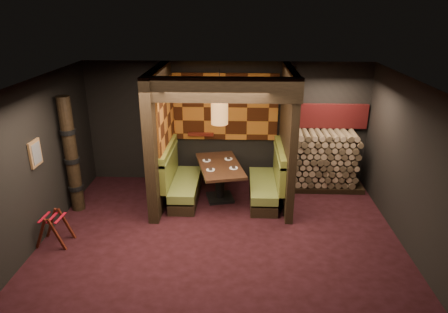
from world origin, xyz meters
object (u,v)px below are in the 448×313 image
firewood_stack (326,161)px  pendant_lamp (220,113)px  luggage_rack (54,228)px  booth_bench_right (268,184)px  dining_table (220,175)px  booth_bench_left (181,182)px  totem_column (71,156)px

firewood_stack → pendant_lamp: bearing=-163.1°
pendant_lamp → luggage_rack: (-2.87, -1.80, -1.65)m
pendant_lamp → luggage_rack: size_ratio=1.74×
booth_bench_right → dining_table: size_ratio=0.94×
dining_table → firewood_stack: (2.39, 0.68, 0.10)m
booth_bench_left → firewood_stack: 3.33m
dining_table → pendant_lamp: pendant_lamp is taller
luggage_rack → booth_bench_left: bearing=42.3°
booth_bench_right → firewood_stack: bearing=27.3°
pendant_lamp → dining_table: bearing=90.0°
booth_bench_left → booth_bench_right: (1.89, 0.00, 0.00)m
booth_bench_right → luggage_rack: size_ratio=2.51×
booth_bench_right → pendant_lamp: size_ratio=1.44×
totem_column → firewood_stack: totem_column is taller
booth_bench_right → totem_column: 4.10m
firewood_stack → totem_column: bearing=-166.8°
booth_bench_right → luggage_rack: bearing=-154.9°
luggage_rack → firewood_stack: bearing=25.7°
booth_bench_left → dining_table: 0.88m
dining_table → luggage_rack: bearing=-147.1°
booth_bench_left → luggage_rack: bearing=-137.7°
luggage_rack → firewood_stack: firewood_stack is taller
booth_bench_left → totem_column: size_ratio=0.67×
booth_bench_left → firewood_stack: size_ratio=0.92×
dining_table → totem_column: totem_column is taller
booth_bench_left → pendant_lamp: bearing=-1.7°
pendant_lamp → luggage_rack: bearing=-147.8°
pendant_lamp → totem_column: 3.09m
booth_bench_left → booth_bench_right: 1.89m
booth_bench_left → firewood_stack: (3.25, 0.70, 0.28)m
dining_table → totem_column: 3.06m
dining_table → luggage_rack: dining_table is taller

